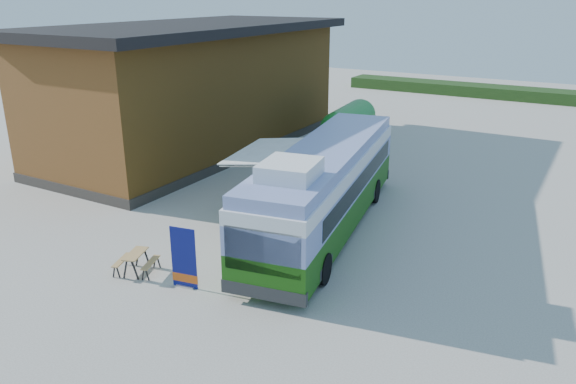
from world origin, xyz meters
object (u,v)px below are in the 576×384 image
Objects in this scene: banner at (184,263)px; picnic_table at (136,258)px; bus at (325,185)px; person_a at (271,165)px; slurry_tanker at (349,123)px; person_b at (312,147)px.

banner is 2.15m from picnic_table.
bus is at bearing 64.50° from banner.
picnic_table is at bearing -130.89° from bus.
person_a is at bearing 76.44° from picnic_table.
person_a is at bearing -98.63° from slurry_tanker.
person_a is (-3.20, 10.58, 0.09)m from banner.
picnic_table is 10.68m from person_a.
picnic_table is 19.35m from slurry_tanker.
slurry_tanker reaches higher than banner.
bus is 8.65× the size of person_b.
slurry_tanker is (-4.65, 12.75, -0.45)m from bus.
banner is (-1.84, -6.53, -1.07)m from bus.
banner is 15.67m from person_b.
bus is 7.05× the size of person_a.
slurry_tanker reaches higher than picnic_table.
slurry_tanker is (-0.69, 19.32, 0.94)m from picnic_table.
picnic_table is at bearing 34.80° from person_b.
slurry_tanker is at bearing 60.80° from person_a.
person_b is at bearing 75.24° from picnic_table.
banner is at bearing -18.23° from picnic_table.
slurry_tanker reaches higher than person_b.
bus reaches higher than person_a.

